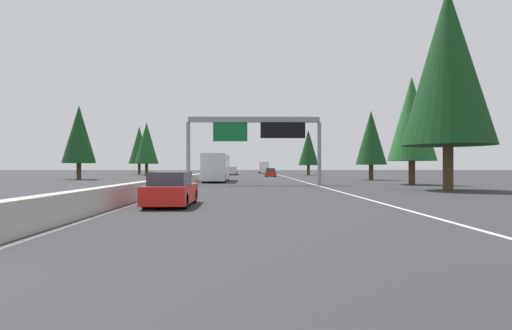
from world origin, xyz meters
TOP-DOWN VIEW (x-y plane):
  - ground_plane at (60.00, 0.00)m, footprint 320.00×320.00m
  - median_barrier at (80.00, 0.30)m, footprint 180.00×0.56m
  - shoulder_stripe_right at (70.00, -11.52)m, footprint 160.00×0.16m
  - shoulder_stripe_median at (70.00, -0.25)m, footprint 160.00×0.16m
  - sign_gantry_overhead at (35.01, -6.04)m, footprint 0.50×12.68m
  - sedan_mid_right at (13.31, -2.02)m, footprint 4.40×1.80m
  - bus_far_right at (44.37, -1.64)m, footprint 11.50×2.55m
  - sedan_near_right at (68.39, -9.05)m, footprint 4.40×1.80m
  - sedan_distant_b at (90.01, -1.95)m, footprint 4.40×1.80m
  - box_truck_mid_center at (106.25, -9.17)m, footprint 8.50×2.40m
  - minivan_far_left at (83.37, -1.89)m, footprint 5.00×1.95m
  - conifer_right_foreground at (25.20, -19.65)m, footprint 6.45×6.45m
  - conifer_right_near at (35.16, -20.83)m, footprint 4.52×4.52m
  - conifer_right_mid at (49.61, -21.07)m, footprint 3.93×3.93m
  - conifer_right_far at (81.40, -17.40)m, footprint 4.03×4.03m
  - conifer_left_near at (52.49, 17.33)m, footprint 4.37×4.37m
  - conifer_left_mid at (79.14, 14.64)m, footprint 4.58×4.58m
  - conifer_left_far at (93.76, 19.77)m, footprint 4.81×4.81m

SIDE VIEW (x-z plane):
  - ground_plane at x=60.00m, z-range 0.00..0.00m
  - shoulder_stripe_right at x=70.00m, z-range 0.00..0.01m
  - shoulder_stripe_median at x=70.00m, z-range 0.00..0.01m
  - median_barrier at x=80.00m, z-range 0.00..0.90m
  - sedan_mid_right at x=13.31m, z-range -0.05..1.42m
  - sedan_near_right at x=68.39m, z-range -0.05..1.42m
  - sedan_distant_b at x=90.01m, z-range -0.05..1.42m
  - minivan_far_left at x=83.37m, z-range 0.11..1.80m
  - box_truck_mid_center at x=106.25m, z-range 0.14..3.09m
  - bus_far_right at x=44.37m, z-range 0.17..3.27m
  - sign_gantry_overhead at x=35.01m, z-range 1.89..8.26m
  - conifer_right_mid at x=49.61m, z-range 0.96..9.88m
  - conifer_right_far at x=81.40m, z-range 0.98..10.15m
  - conifer_left_near at x=52.49m, z-range 1.07..10.99m
  - conifer_right_near at x=35.16m, z-range 1.10..11.38m
  - conifer_left_mid at x=79.14m, z-range 1.12..11.53m
  - conifer_left_far at x=93.76m, z-range 1.18..12.11m
  - conifer_right_foreground at x=25.20m, z-range 1.59..16.25m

